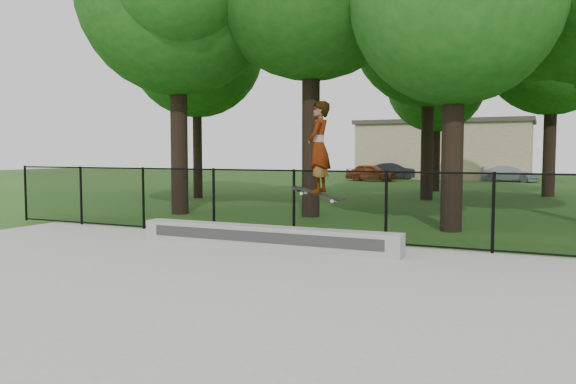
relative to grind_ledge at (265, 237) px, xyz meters
The scene contains 10 objects.
ground 4.71m from the grind_ledge, 88.87° to the right, with size 100.00×100.00×0.00m, color #234E15.
concrete_slab 4.71m from the grind_ledge, 88.87° to the right, with size 14.00×12.00×0.06m, color #A1A29C.
grind_ledge is the anchor object (origin of this frame).
car_a 27.65m from the grind_ledge, 101.90° to the left, with size 1.36×3.36×1.15m, color maroon.
car_b 30.79m from the grind_ledge, 99.48° to the left, with size 1.25×3.26×1.18m, color black.
car_c 30.19m from the grind_ledge, 84.63° to the left, with size 1.44×3.26×1.03m, color #A6B1BC.
skater_airborne 2.06m from the grind_ledge, ahead, with size 0.82×0.65×1.86m.
chainlink_fence 1.32m from the grind_ledge, 85.60° to the left, with size 16.06×0.06×1.50m.
tree_row 11.56m from the grind_ledge, 90.71° to the left, with size 20.32×19.45×10.66m.
distant_building 33.41m from the grind_ledge, 93.28° to the left, with size 12.40×6.40×4.30m.
Camera 1 is at (4.83, -4.96, 1.90)m, focal length 35.00 mm.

